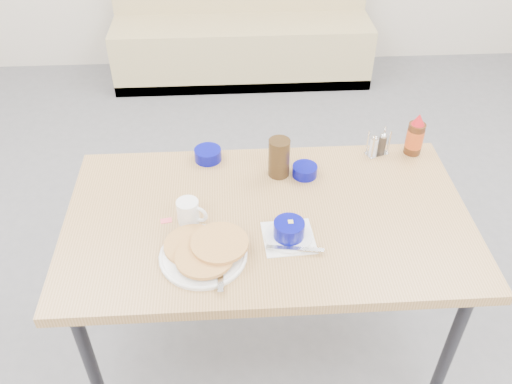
{
  "coord_description": "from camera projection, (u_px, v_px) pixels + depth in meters",
  "views": [
    {
      "loc": [
        -0.12,
        -1.13,
        2.02
      ],
      "look_at": [
        -0.04,
        0.31,
        0.82
      ],
      "focal_mm": 38.0,
      "sensor_mm": 36.0,
      "label": 1
    }
  ],
  "objects": [
    {
      "name": "dining_table",
      "position": [
        268.0,
        228.0,
        1.91
      ],
      "size": [
        1.4,
        0.8,
        0.76
      ],
      "color": "tan",
      "rests_on": "ground"
    },
    {
      "name": "syrup_bottle",
      "position": [
        415.0,
        136.0,
        2.11
      ],
      "size": [
        0.07,
        0.07,
        0.18
      ],
      "rotation": [
        0.0,
        0.0,
        -0.36
      ],
      "color": "#47230F",
      "rests_on": "dining_table"
    },
    {
      "name": "creamer_bowl",
      "position": [
        208.0,
        155.0,
        2.11
      ],
      "size": [
        0.1,
        0.1,
        0.05
      ],
      "rotation": [
        0.0,
        0.0,
        -0.14
      ],
      "color": "#05077D",
      "rests_on": "dining_table"
    },
    {
      "name": "amber_tumbler",
      "position": [
        279.0,
        158.0,
        2.0
      ],
      "size": [
        0.09,
        0.09,
        0.15
      ],
      "primitive_type": "cylinder",
      "rotation": [
        0.0,
        0.0,
        0.13
      ],
      "color": "#342310",
      "rests_on": "dining_table"
    },
    {
      "name": "booth_bench",
      "position": [
        242.0,
        30.0,
        4.08
      ],
      "size": [
        1.9,
        0.56,
        1.22
      ],
      "color": "tan",
      "rests_on": "ground"
    },
    {
      "name": "sugar_wrapper",
      "position": [
        166.0,
        221.0,
        1.85
      ],
      "size": [
        0.04,
        0.03,
        0.0
      ],
      "primitive_type": "cube",
      "rotation": [
        0.0,
        0.0,
        0.17
      ],
      "color": "#FE5464",
      "rests_on": "dining_table"
    },
    {
      "name": "grits_setting",
      "position": [
        289.0,
        232.0,
        1.77
      ],
      "size": [
        0.19,
        0.18,
        0.07
      ],
      "rotation": [
        0.0,
        0.0,
        0.06
      ],
      "color": "white",
      "rests_on": "dining_table"
    },
    {
      "name": "coffee_mug",
      "position": [
        189.0,
        212.0,
        1.82
      ],
      "size": [
        0.11,
        0.08,
        0.09
      ],
      "rotation": [
        0.0,
        0.0,
        -0.43
      ],
      "color": "white",
      "rests_on": "dining_table"
    },
    {
      "name": "pancake_plate",
      "position": [
        204.0,
        252.0,
        1.71
      ],
      "size": [
        0.28,
        0.3,
        0.05
      ],
      "rotation": [
        0.0,
        0.0,
        -0.34
      ],
      "color": "white",
      "rests_on": "dining_table"
    },
    {
      "name": "butter_bowl",
      "position": [
        305.0,
        171.0,
        2.03
      ],
      "size": [
        0.09,
        0.09,
        0.04
      ],
      "rotation": [
        0.0,
        0.0,
        0.15
      ],
      "color": "#05077D",
      "rests_on": "dining_table"
    },
    {
      "name": "condiment_caddy",
      "position": [
        378.0,
        146.0,
        2.13
      ],
      "size": [
        0.1,
        0.08,
        0.11
      ],
      "rotation": [
        0.0,
        0.0,
        0.37
      ],
      "color": "silver",
      "rests_on": "dining_table"
    }
  ]
}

